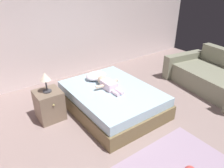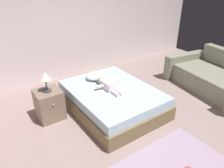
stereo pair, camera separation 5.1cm
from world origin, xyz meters
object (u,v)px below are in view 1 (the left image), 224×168
object	(u,v)px
pillow	(96,76)
nightstand	(49,105)
toothbrush	(113,81)
couch	(215,77)
bed	(112,99)
lamp	(45,78)
baby	(107,84)

from	to	relation	value
pillow	nightstand	xyz separation A→B (m)	(-1.01, -0.11, -0.23)
toothbrush	couch	distance (m)	2.27
bed	pillow	bearing A→B (deg)	90.17
toothbrush	lamp	xyz separation A→B (m)	(-1.20, 0.18, 0.34)
bed	lamp	xyz separation A→B (m)	(-1.01, 0.40, 0.56)
toothbrush	nightstand	distance (m)	1.23
couch	pillow	bearing A→B (deg)	153.56
toothbrush	bed	bearing A→B (deg)	-130.88
bed	lamp	size ratio (longest dim) A/B	5.26
couch	nightstand	xyz separation A→B (m)	(-3.30, 1.03, -0.00)
bed	toothbrush	xyz separation A→B (m)	(0.19, 0.22, 0.22)
lamp	pillow	bearing A→B (deg)	6.42
bed	baby	distance (m)	0.30
nightstand	bed	bearing A→B (deg)	-21.60
bed	nightstand	size ratio (longest dim) A/B	3.45
pillow	lamp	bearing A→B (deg)	-173.58
bed	pillow	size ratio (longest dim) A/B	4.32
bed	nightstand	bearing A→B (deg)	158.40
lamp	baby	bearing A→B (deg)	-17.35
couch	bed	bearing A→B (deg)	164.72
couch	lamp	size ratio (longest dim) A/B	5.98
toothbrush	lamp	distance (m)	1.26
couch	lamp	xyz separation A→B (m)	(-3.30, 1.03, 0.50)
bed	toothbrush	distance (m)	0.36
nightstand	lamp	bearing A→B (deg)	90.00
toothbrush	lamp	bearing A→B (deg)	171.37
bed	couch	size ratio (longest dim) A/B	0.88
toothbrush	lamp	size ratio (longest dim) A/B	0.34
bed	baby	bearing A→B (deg)	108.35
bed	baby	world-z (taller)	baby
pillow	lamp	distance (m)	1.05
bed	pillow	world-z (taller)	pillow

